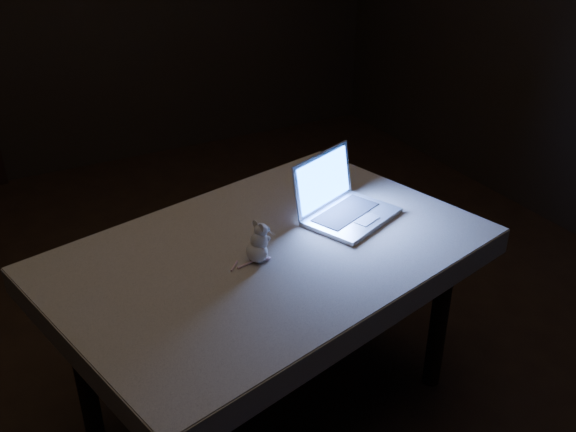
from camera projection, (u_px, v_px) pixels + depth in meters
floor at (234, 376)px, 2.70m from camera, size 5.00×5.00×0.00m
table at (270, 333)px, 2.38m from camera, size 1.53×1.17×0.73m
tablecloth at (294, 254)px, 2.25m from camera, size 1.72×1.45×0.09m
laptop at (353, 191)px, 2.33m from camera, size 0.42×0.39×0.23m
plush_mouse at (257, 242)px, 2.09m from camera, size 0.13×0.13×0.14m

